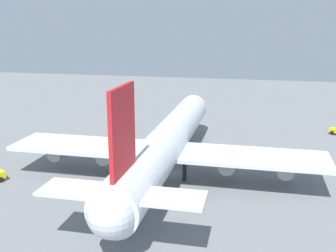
{
  "coord_description": "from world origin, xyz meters",
  "views": [
    {
      "loc": [
        -67.3,
        -14.98,
        26.8
      ],
      "look_at": [
        0.0,
        0.0,
        8.9
      ],
      "focal_mm": 43.08,
      "sensor_mm": 36.0,
      "label": 1
    }
  ],
  "objects": [
    {
      "name": "ground_plane",
      "position": [
        0.0,
        0.0,
        0.0
      ],
      "size": [
        255.69,
        255.69,
        0.0
      ],
      "primitive_type": "plane",
      "color": "slate"
    },
    {
      "name": "cargo_airplane",
      "position": [
        -0.19,
        0.0,
        6.03
      ],
      "size": [
        63.92,
        54.68,
        19.77
      ],
      "color": "silver",
      "rests_on": "ground_plane"
    },
    {
      "name": "safety_cone_nose",
      "position": [
        28.77,
        -2.67,
        0.39
      ],
      "size": [
        0.54,
        0.54,
        0.78
      ],
      "primitive_type": "cone",
      "color": "orange",
      "rests_on": "ground_plane"
    }
  ]
}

